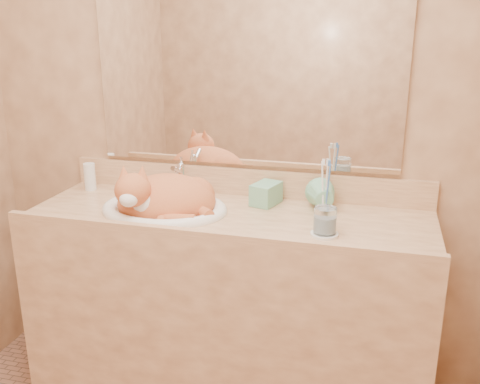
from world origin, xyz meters
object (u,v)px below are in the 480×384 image
(cat, at_px, (162,196))
(toothbrush_cup, at_px, (325,201))
(sink_basin, at_px, (164,192))
(water_glass, at_px, (325,220))
(soap_dispenser, at_px, (258,185))
(vanity_counter, at_px, (229,310))

(cat, xyz_separation_m, toothbrush_cup, (0.63, 0.13, -0.01))
(sink_basin, distance_m, cat, 0.02)
(sink_basin, distance_m, toothbrush_cup, 0.64)
(sink_basin, relative_size, water_glass, 5.28)
(water_glass, bearing_deg, sink_basin, 171.25)
(soap_dispenser, height_order, water_glass, soap_dispenser)
(cat, distance_m, water_glass, 0.66)
(sink_basin, bearing_deg, cat, -104.10)
(soap_dispenser, bearing_deg, toothbrush_cup, 15.91)
(soap_dispenser, height_order, toothbrush_cup, soap_dispenser)
(toothbrush_cup, bearing_deg, water_glass, -83.34)
(toothbrush_cup, height_order, water_glass, toothbrush_cup)
(cat, bearing_deg, water_glass, -24.24)
(vanity_counter, xyz_separation_m, water_glass, (0.39, -0.12, 0.48))
(soap_dispenser, xyz_separation_m, toothbrush_cup, (0.27, -0.00, -0.04))
(cat, relative_size, toothbrush_cup, 3.28)
(sink_basin, distance_m, water_glass, 0.66)
(vanity_counter, distance_m, sink_basin, 0.57)
(toothbrush_cup, bearing_deg, cat, -168.19)
(cat, relative_size, soap_dispenser, 1.98)
(sink_basin, xyz_separation_m, soap_dispenser, (0.36, 0.12, 0.02))
(vanity_counter, relative_size, toothbrush_cup, 13.12)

